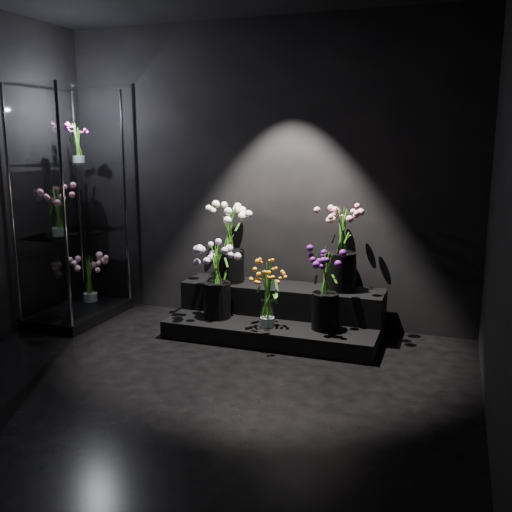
% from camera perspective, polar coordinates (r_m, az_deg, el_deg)
% --- Properties ---
extents(floor, '(4.00, 4.00, 0.00)m').
position_cam_1_polar(floor, '(3.95, -9.12, -14.44)').
color(floor, black).
rests_on(floor, ground).
extents(wall_back, '(4.00, 0.00, 4.00)m').
position_cam_1_polar(wall_back, '(5.40, 0.61, 8.15)').
color(wall_back, black).
rests_on(wall_back, floor).
extents(wall_right, '(0.00, 4.00, 4.00)m').
position_cam_1_polar(wall_right, '(3.13, 24.22, 4.64)').
color(wall_right, black).
rests_on(wall_right, floor).
extents(display_riser, '(1.86, 0.82, 0.41)m').
position_cam_1_polar(display_riser, '(5.19, 2.22, -5.83)').
color(display_riser, black).
rests_on(display_riser, floor).
extents(display_case, '(0.60, 1.00, 2.20)m').
position_cam_1_polar(display_case, '(5.66, -17.91, 4.69)').
color(display_case, black).
rests_on(display_case, floor).
extents(bouquet_orange_bells, '(0.33, 0.33, 0.57)m').
position_cam_1_polar(bouquet_orange_bells, '(4.82, 1.14, -3.77)').
color(bouquet_orange_bells, white).
rests_on(bouquet_orange_bells, display_riser).
extents(bouquet_lilac, '(0.45, 0.45, 0.66)m').
position_cam_1_polar(bouquet_lilac, '(5.06, -3.94, -2.04)').
color(bouquet_lilac, black).
rests_on(bouquet_lilac, display_riser).
extents(bouquet_purple, '(0.38, 0.38, 0.70)m').
position_cam_1_polar(bouquet_purple, '(4.77, 6.99, -2.79)').
color(bouquet_purple, black).
rests_on(bouquet_purple, display_riser).
extents(bouquet_cream_roses, '(0.42, 0.42, 0.73)m').
position_cam_1_polar(bouquet_cream_roses, '(5.29, -2.68, 1.67)').
color(bouquet_cream_roses, black).
rests_on(bouquet_cream_roses, display_riser).
extents(bouquet_pink_roses, '(0.36, 0.36, 0.73)m').
position_cam_1_polar(bouquet_pink_roses, '(5.02, 8.56, 1.15)').
color(bouquet_pink_roses, black).
rests_on(bouquet_pink_roses, display_riser).
extents(bouquet_case_pink, '(0.35, 0.35, 0.44)m').
position_cam_1_polar(bouquet_case_pink, '(5.49, -19.20, 4.29)').
color(bouquet_case_pink, white).
rests_on(bouquet_case_pink, display_case).
extents(bouquet_case_magenta, '(0.29, 0.29, 0.37)m').
position_cam_1_polar(bouquet_case_magenta, '(5.74, -17.40, 10.77)').
color(bouquet_case_magenta, white).
rests_on(bouquet_case_magenta, display_case).
extents(bouquet_case_base_pink, '(0.40, 0.40, 0.46)m').
position_cam_1_polar(bouquet_case_base_pink, '(6.02, -16.32, -2.12)').
color(bouquet_case_base_pink, white).
rests_on(bouquet_case_base_pink, display_case).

